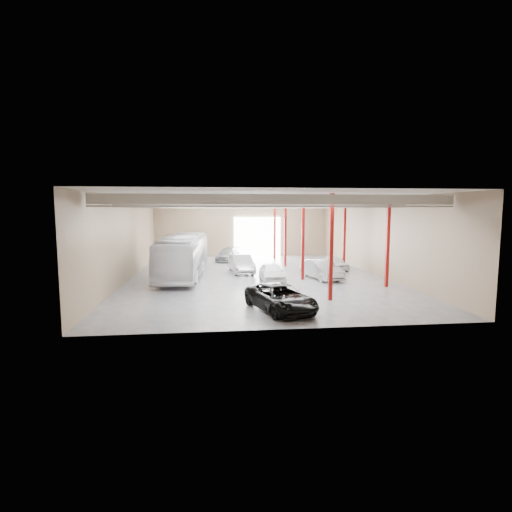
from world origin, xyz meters
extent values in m
cube|color=#49494E|center=(0.00, 0.00, 0.00)|extent=(22.00, 32.00, 0.01)
cube|color=#B4B4AF|center=(0.00, 0.00, 7.00)|extent=(22.00, 32.00, 0.12)
cube|color=brown|center=(0.00, 16.00, 3.50)|extent=(22.00, 0.12, 7.00)
cube|color=brown|center=(0.00, -16.00, 3.50)|extent=(22.00, 0.12, 7.00)
cube|color=brown|center=(-11.00, 0.00, 3.50)|extent=(0.12, 32.00, 7.00)
cube|color=brown|center=(11.00, 0.00, 3.50)|extent=(0.12, 32.00, 7.00)
cube|color=white|center=(2.00, 15.85, 2.50)|extent=(6.00, 0.20, 5.00)
cube|color=maroon|center=(3.80, -10.00, 3.50)|extent=(0.25, 0.25, 7.00)
cube|color=maroon|center=(3.80, -2.00, 3.50)|extent=(0.25, 0.25, 7.00)
cube|color=maroon|center=(3.80, 6.00, 3.50)|extent=(0.25, 0.25, 7.00)
cube|color=maroon|center=(3.80, 13.00, 3.50)|extent=(0.25, 0.25, 7.00)
cube|color=maroon|center=(9.50, -6.00, 3.50)|extent=(0.25, 0.25, 7.00)
cube|color=maroon|center=(9.50, 4.00, 3.50)|extent=(0.25, 0.25, 7.00)
cube|color=#ACACA7|center=(0.00, -12.00, 6.55)|extent=(21.60, 0.15, 0.60)
cube|color=#ACACA7|center=(0.00, -12.00, 6.15)|extent=(21.60, 0.10, 0.10)
cube|color=#ACACA7|center=(0.00, -6.00, 6.55)|extent=(21.60, 0.15, 0.60)
cube|color=#ACACA7|center=(0.00, -6.00, 6.15)|extent=(21.60, 0.10, 0.10)
cube|color=#ACACA7|center=(0.00, 0.00, 6.55)|extent=(21.60, 0.15, 0.60)
cube|color=#ACACA7|center=(0.00, 0.00, 6.15)|extent=(21.60, 0.10, 0.10)
cube|color=#ACACA7|center=(0.00, 6.00, 6.55)|extent=(21.60, 0.15, 0.60)
cube|color=#ACACA7|center=(0.00, 6.00, 6.15)|extent=(21.60, 0.10, 0.10)
cube|color=#ACACA7|center=(0.00, 12.00, 6.55)|extent=(21.60, 0.15, 0.60)
cube|color=#ACACA7|center=(0.00, 12.00, 6.15)|extent=(21.60, 0.10, 0.10)
imported|color=silver|center=(-6.41, 0.60, 1.88)|extent=(4.10, 13.68, 3.76)
imported|color=black|center=(0.05, -12.39, 0.79)|extent=(4.18, 6.18, 1.57)
imported|color=white|center=(1.00, -3.00, 0.79)|extent=(1.94, 4.68, 1.59)
imported|color=#A9AAAE|center=(-1.13, 2.20, 0.86)|extent=(2.33, 5.36, 1.72)
imported|color=gray|center=(-2.00, 11.36, 0.74)|extent=(3.40, 5.47, 1.48)
imported|color=#A8A8AC|center=(5.50, -1.95, 0.83)|extent=(2.86, 5.33, 1.67)
imported|color=white|center=(8.30, 3.25, 0.69)|extent=(2.17, 4.21, 1.37)
camera|label=1|loc=(-4.00, -35.12, 5.95)|focal=28.00mm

